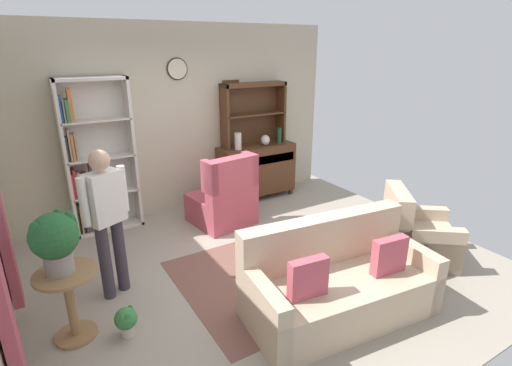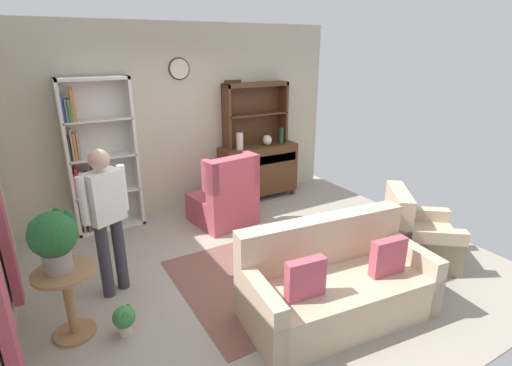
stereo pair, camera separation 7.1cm
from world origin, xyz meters
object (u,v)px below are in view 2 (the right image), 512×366
Objects in this scene: sideboard at (258,169)px; person_reading at (106,213)px; sideboard_hutch at (255,105)px; potted_plant_large at (54,237)px; armchair_floral at (417,238)px; vase_round at (267,140)px; wingback_chair at (225,199)px; bookshelf at (97,162)px; vase_tall at (240,141)px; bottle_wine at (281,136)px; couch_floral at (335,284)px; potted_plant_small at (124,319)px; plant_stand at (68,296)px.

person_reading is at bearing -149.65° from sideboard.
potted_plant_large is (-3.18, -2.15, -0.58)m from sideboard_hutch.
sideboard_hutch is 1.02× the size of armchair_floral.
wingback_chair is at bearing -150.99° from vase_round.
person_reading is (-2.69, -1.57, 0.40)m from sideboard.
bookshelf reaches higher than person_reading.
vase_tall and bottle_wine have the same top height.
sideboard is 2.42× the size of potted_plant_large.
couch_floral is (1.58, -3.09, -0.67)m from bookshelf.
bottle_wine is at bearing -3.49° from bookshelf.
sideboard is 3.81m from potted_plant_large.
armchair_floral is 0.69× the size of person_reading.
potted_plant_large reaches higher than sideboard.
person_reading is (-1.77, 1.43, 0.59)m from couch_floral.
wingback_chair is at bearing 31.69° from potted_plant_large.
vase_round is 0.11× the size of person_reading.
potted_plant_large is (-3.78, 0.69, 0.69)m from armchair_floral.
bookshelf is 3.53m from couch_floral.
vase_tall is 3.36m from potted_plant_small.
bookshelf reaches higher than wingback_chair.
wingback_chair is at bearing -133.61° from vase_tall.
vase_round is (2.63, -0.15, 0.02)m from bookshelf.
vase_tall is 0.95× the size of potted_plant_small.
sideboard reaches higher than armchair_floral.
vase_round is at bearing -3.35° from bookshelf.
armchair_floral is at bearing -85.52° from bottle_wine.
vase_round is 3.19m from person_reading.
potted_plant_large reaches higher than plant_stand.
vase_round reaches higher than sideboard.
plant_stand is (-3.15, -2.17, -1.15)m from sideboard_hutch.
vase_tall reaches higher than couch_floral.
potted_plant_large is at bearing 144.61° from plant_stand.
bottle_wine is at bearing 34.99° from potted_plant_small.
sideboard is at bearing 39.74° from potted_plant_small.
vase_round is at bearing 70.34° from couch_floral.
bookshelf is at bearing 83.50° from person_reading.
person_reading reaches higher than wingback_chair.
sideboard is 3.60m from potted_plant_small.
bottle_wine is 0.25× the size of wingback_chair.
vase_tall is at bearing 110.40° from armchair_floral.
plant_stand is 0.57m from potted_plant_large.
sideboard is at bearing -90.00° from sideboard_hutch.
armchair_floral is 1.03× the size of wingback_chair.
potted_plant_large reaches higher than wingback_chair.
vase_tall is 0.17× the size of person_reading.
sideboard_hutch is 6.47× the size of vase_round.
vase_tall is 0.52m from vase_round.
sideboard_hutch reaches higher than vase_round.
bookshelf is 2.24m from potted_plant_large.
armchair_floral is (0.47, -2.67, -0.72)m from vase_round.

